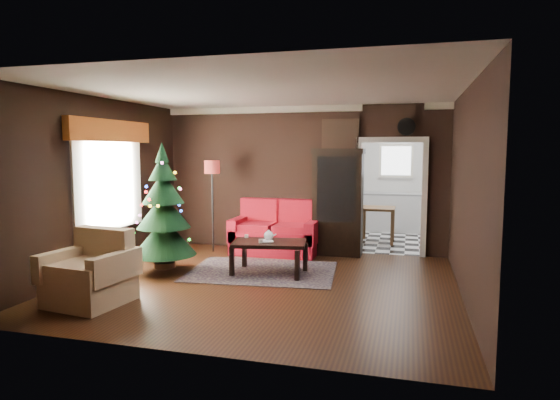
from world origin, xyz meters
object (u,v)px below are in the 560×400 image
(coffee_table, at_px, (269,257))
(kitchen_table, at_px, (378,225))
(wall_clock, at_px, (406,127))
(curio_cabinet, at_px, (338,204))
(christmas_tree, at_px, (163,208))
(floor_lamp, at_px, (213,209))
(loveseat, at_px, (276,227))
(armchair, at_px, (89,268))
(teapot, at_px, (269,235))

(coffee_table, relative_size, kitchen_table, 1.51)
(wall_clock, bearing_deg, curio_cabinet, -171.47)
(christmas_tree, height_order, kitchen_table, christmas_tree)
(curio_cabinet, relative_size, floor_lamp, 1.02)
(loveseat, bearing_deg, armchair, -112.98)
(teapot, xyz_separation_m, wall_clock, (2.06, 1.82, 1.77))
(christmas_tree, xyz_separation_m, kitchen_table, (3.13, 3.50, -0.68))
(loveseat, xyz_separation_m, coffee_table, (0.32, -1.48, -0.23))
(christmas_tree, bearing_deg, kitchen_table, 48.16)
(curio_cabinet, height_order, teapot, curio_cabinet)
(loveseat, xyz_separation_m, teapot, (0.29, -1.42, 0.11))
(floor_lamp, xyz_separation_m, kitchen_table, (3.01, 1.82, -0.45))
(curio_cabinet, bearing_deg, christmas_tree, -140.20)
(loveseat, height_order, kitchen_table, loveseat)
(wall_clock, relative_size, kitchen_table, 0.43)
(curio_cabinet, height_order, coffee_table, curio_cabinet)
(loveseat, relative_size, curio_cabinet, 0.89)
(teapot, bearing_deg, christmas_tree, -165.17)
(armchair, bearing_deg, loveseat, 74.47)
(armchair, distance_m, wall_clock, 5.80)
(armchair, relative_size, coffee_table, 0.82)
(floor_lamp, xyz_separation_m, teapot, (1.50, -1.25, -0.22))
(floor_lamp, relative_size, coffee_table, 1.64)
(teapot, bearing_deg, kitchen_table, 63.73)
(coffee_table, distance_m, wall_clock, 3.49)
(floor_lamp, xyz_separation_m, armchair, (-0.27, -3.33, -0.37))
(wall_clock, xyz_separation_m, kitchen_table, (-0.55, 1.25, -2.00))
(curio_cabinet, bearing_deg, wall_clock, 8.53)
(wall_clock, bearing_deg, teapot, -138.63)
(wall_clock, distance_m, kitchen_table, 2.43)
(curio_cabinet, distance_m, floor_lamp, 2.40)
(curio_cabinet, bearing_deg, kitchen_table, 65.56)
(loveseat, distance_m, curio_cabinet, 1.25)
(armchair, xyz_separation_m, teapot, (1.77, 2.08, 0.15))
(armchair, relative_size, wall_clock, 2.92)
(coffee_table, distance_m, teapot, 0.35)
(teapot, bearing_deg, armchair, -130.37)
(loveseat, height_order, coffee_table, loveseat)
(curio_cabinet, distance_m, kitchen_table, 1.67)
(floor_lamp, height_order, coffee_table, floor_lamp)
(curio_cabinet, distance_m, coffee_table, 2.02)
(armchair, bearing_deg, wall_clock, 52.94)
(curio_cabinet, bearing_deg, loveseat, -169.17)
(armchair, xyz_separation_m, kitchen_table, (3.28, 5.15, -0.09))
(christmas_tree, height_order, wall_clock, wall_clock)
(curio_cabinet, distance_m, teapot, 1.88)
(curio_cabinet, xyz_separation_m, christmas_tree, (-2.48, -2.07, 0.10))
(curio_cabinet, xyz_separation_m, kitchen_table, (0.65, 1.43, -0.57))
(curio_cabinet, xyz_separation_m, teapot, (-0.86, -1.64, -0.34))
(curio_cabinet, relative_size, wall_clock, 5.94)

